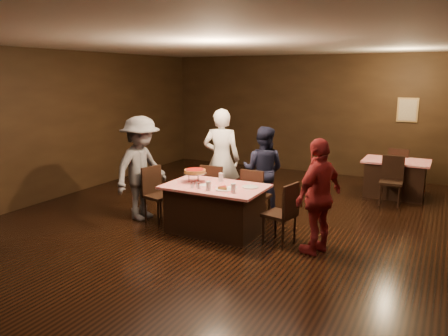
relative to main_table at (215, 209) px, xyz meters
The scene contains 22 objects.
room 1.76m from the main_table, 42.11° to the left, with size 10.00×10.04×3.02m.
main_table is the anchor object (origin of this frame).
back_table 4.27m from the main_table, 57.01° to the left, with size 1.30×0.90×0.77m, color red.
chair_far_left 0.85m from the main_table, 118.07° to the left, with size 0.42×0.42×0.95m, color black.
chair_far_right 0.85m from the main_table, 61.93° to the left, with size 0.42×0.42×0.95m, color black.
chair_end_left 1.10m from the main_table, behind, with size 0.42×0.42×0.95m, color black.
chair_end_right 1.10m from the main_table, ahead, with size 0.42×0.42×0.95m, color black.
chair_back_near 3.71m from the main_table, 51.11° to the left, with size 0.42×0.42×0.95m, color black.
chair_back_far 4.79m from the main_table, 60.93° to the left, with size 0.42×0.42×0.95m, color black.
diner_white_jacket 1.42m from the main_table, 113.20° to the left, with size 0.69×0.45×1.90m, color white.
diner_navy_hoodie 1.38m from the main_table, 76.78° to the left, with size 0.78×0.61×1.60m, color black.
diner_grey_knit 1.55m from the main_table, behind, with size 1.17×0.67×1.81m, color #5D5E63.
diner_red_shirt 1.76m from the main_table, ahead, with size 0.97×0.40×1.66m, color maroon.
pizza_stand 0.70m from the main_table, behind, with size 0.38×0.38×0.22m.
plate_with_slice 0.51m from the main_table, 35.75° to the right, with size 0.25×0.25×0.06m.
plate_empty 0.69m from the main_table, 15.26° to the left, with size 0.25×0.25×0.01m, color white.
glass_front_left 0.55m from the main_table, 80.54° to the right, with size 0.08×0.08×0.14m, color silver.
glass_front_right 0.69m from the main_table, 29.05° to the right, with size 0.08×0.08×0.14m, color silver.
glass_back 0.55m from the main_table, 99.46° to the left, with size 0.08×0.08×0.14m, color silver.
condiments 0.55m from the main_table, 122.43° to the right, with size 0.17×0.10×0.09m.
napkin_center 0.49m from the main_table, ahead, with size 0.16×0.16×0.01m, color white.
napkin_left 0.42m from the main_table, 161.57° to the right, with size 0.16×0.16×0.01m, color white.
Camera 1 is at (3.11, -6.03, 2.50)m, focal length 35.00 mm.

